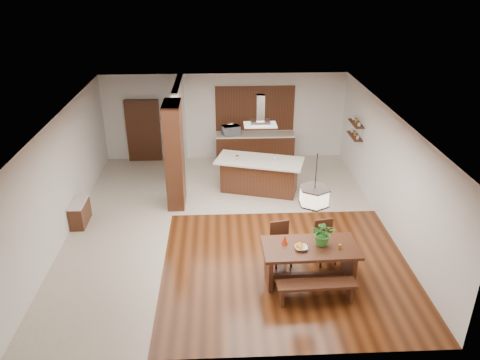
{
  "coord_description": "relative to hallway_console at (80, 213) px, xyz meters",
  "views": [
    {
      "loc": [
        -0.19,
        -10.46,
        6.2
      ],
      "look_at": [
        0.3,
        0.0,
        1.25
      ],
      "focal_mm": 35.0,
      "sensor_mm": 36.0,
      "label": 1
    }
  ],
  "objects": [
    {
      "name": "partition_stub",
      "position": [
        2.41,
        3.1,
        1.14
      ],
      "size": [
        0.18,
        2.4,
        2.9
      ],
      "primitive_type": "cube",
      "color": "silver",
      "rests_on": "ground"
    },
    {
      "name": "gold_ornament",
      "position": [
        6.04,
        -2.7,
        0.56
      ],
      "size": [
        0.08,
        0.08,
        0.1
      ],
      "primitive_type": "cylinder",
      "rotation": [
        0.0,
        0.0,
        -0.18
      ],
      "color": "gold",
      "rests_on": "dining_table"
    },
    {
      "name": "room_shell",
      "position": [
        3.81,
        -0.2,
        1.75
      ],
      "size": [
        9.0,
        9.04,
        2.92
      ],
      "color": "#3C1B0A",
      "rests_on": "ground"
    },
    {
      "name": "range_hood",
      "position": [
        4.76,
        1.66,
        2.15
      ],
      "size": [
        0.9,
        0.55,
        0.87
      ],
      "primitive_type": null,
      "color": "silver",
      "rests_on": "room_shell"
    },
    {
      "name": "dining_table",
      "position": [
        5.46,
        -2.59,
        0.29
      ],
      "size": [
        2.0,
        1.03,
        0.83
      ],
      "rotation": [
        0.0,
        0.0,
        0.02
      ],
      "color": "black",
      "rests_on": "ground"
    },
    {
      "name": "dining_chair_left",
      "position": [
        4.95,
        -1.99,
        0.18
      ],
      "size": [
        0.51,
        0.51,
        0.99
      ],
      "primitive_type": null,
      "rotation": [
        0.0,
        0.0,
        0.2
      ],
      "color": "black",
      "rests_on": "ground"
    },
    {
      "name": "microwave",
      "position": [
        4.0,
        3.97,
        0.79
      ],
      "size": [
        0.65,
        0.53,
        0.31
      ],
      "primitive_type": "imported",
      "rotation": [
        0.0,
        0.0,
        0.32
      ],
      "color": "silver",
      "rests_on": "rear_counter"
    },
    {
      "name": "foliage_plant",
      "position": [
        5.72,
        -2.53,
        0.79
      ],
      "size": [
        0.6,
        0.56,
        0.55
      ],
      "primitive_type": "imported",
      "rotation": [
        0.0,
        0.0,
        -0.32
      ],
      "color": "#307226",
      "rests_on": "dining_table"
    },
    {
      "name": "fruit_bowl",
      "position": [
        5.25,
        -2.68,
        0.54
      ],
      "size": [
        0.28,
        0.28,
        0.06
      ],
      "primitive_type": "imported",
      "rotation": [
        0.0,
        0.0,
        0.05
      ],
      "color": "beige",
      "rests_on": "dining_table"
    },
    {
      "name": "napkin_cone",
      "position": [
        4.93,
        -2.47,
        0.62
      ],
      "size": [
        0.16,
        0.16,
        0.22
      ],
      "primitive_type": "cone",
      "rotation": [
        0.0,
        0.0,
        -0.2
      ],
      "color": "red",
      "rests_on": "dining_table"
    },
    {
      "name": "tile_hallway",
      "position": [
        1.06,
        -0.2,
        -0.31
      ],
      "size": [
        2.5,
        9.0,
        0.01
      ],
      "primitive_type": "cube",
      "color": "beige",
      "rests_on": "ground"
    },
    {
      "name": "kitchen_island",
      "position": [
        4.76,
        1.66,
        0.21
      ],
      "size": [
        2.66,
        1.72,
        1.02
      ],
      "rotation": [
        0.0,
        0.0,
        -0.29
      ],
      "color": "black",
      "rests_on": "ground"
    },
    {
      "name": "kitchen_window",
      "position": [
        4.81,
        4.26,
        1.44
      ],
      "size": [
        2.6,
        0.08,
        1.5
      ],
      "primitive_type": "cube",
      "color": "#A05830",
      "rests_on": "room_shell"
    },
    {
      "name": "dining_bench",
      "position": [
        5.47,
        -3.3,
        -0.09
      ],
      "size": [
        1.59,
        0.4,
        0.44
      ],
      "primitive_type": null,
      "rotation": [
        0.0,
        0.0,
        0.03
      ],
      "color": "black",
      "rests_on": "ground"
    },
    {
      "name": "pendant_lantern",
      "position": [
        5.46,
        -2.59,
        1.93
      ],
      "size": [
        0.64,
        0.64,
        1.31
      ],
      "primitive_type": null,
      "color": "beige",
      "rests_on": "room_shell"
    },
    {
      "name": "hallway_console",
      "position": [
        0.0,
        0.0,
        0.0
      ],
      "size": [
        0.37,
        0.88,
        0.63
      ],
      "primitive_type": "cube",
      "color": "black",
      "rests_on": "ground"
    },
    {
      "name": "partition_pier",
      "position": [
        2.41,
        1.0,
        1.14
      ],
      "size": [
        0.45,
        1.0,
        2.9
      ],
      "primitive_type": "cube",
      "color": "black",
      "rests_on": "ground"
    },
    {
      "name": "island_cup",
      "position": [
        5.19,
        1.6,
        0.75
      ],
      "size": [
        0.15,
        0.15,
        0.1
      ],
      "primitive_type": "imported",
      "rotation": [
        0.0,
        0.0,
        -0.21
      ],
      "color": "silver",
      "rests_on": "kitchen_island"
    },
    {
      "name": "shelf_upper",
      "position": [
        7.68,
        2.4,
        1.49
      ],
      "size": [
        0.26,
        0.9,
        0.04
      ],
      "primitive_type": "cube",
      "color": "black",
      "rests_on": "room_shell"
    },
    {
      "name": "tile_kitchen",
      "position": [
        5.06,
        2.3,
        -0.31
      ],
      "size": [
        5.5,
        4.0,
        0.01
      ],
      "primitive_type": "cube",
      "color": "beige",
      "rests_on": "ground"
    },
    {
      "name": "hallway_doorway",
      "position": [
        1.11,
        4.2,
        0.74
      ],
      "size": [
        1.1,
        0.2,
        2.1
      ],
      "primitive_type": "cube",
      "color": "black",
      "rests_on": "ground"
    },
    {
      "name": "dining_chair_right",
      "position": [
        5.94,
        -1.97,
        0.18
      ],
      "size": [
        0.51,
        0.51,
        0.99
      ],
      "primitive_type": null,
      "rotation": [
        0.0,
        0.0,
        0.19
      ],
      "color": "black",
      "rests_on": "ground"
    },
    {
      "name": "shelf_lower",
      "position": [
        7.68,
        2.4,
        1.08
      ],
      "size": [
        0.26,
        0.9,
        0.04
      ],
      "primitive_type": "cube",
      "color": "black",
      "rests_on": "room_shell"
    },
    {
      "name": "soffit_band",
      "position": [
        3.81,
        -0.2,
        2.57
      ],
      "size": [
        8.0,
        9.0,
        0.02
      ],
      "primitive_type": "cube",
      "color": "#3B1A0E",
      "rests_on": "room_shell"
    },
    {
      "name": "rear_counter",
      "position": [
        4.81,
        4.0,
        0.16
      ],
      "size": [
        2.6,
        0.62,
        0.95
      ],
      "color": "black",
      "rests_on": "ground"
    }
  ]
}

